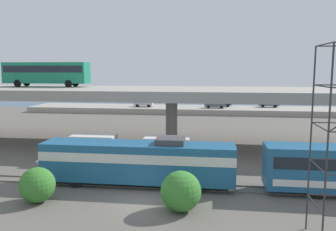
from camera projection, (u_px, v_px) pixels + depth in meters
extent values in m
plane|color=#605B54|center=(139.00, 203.00, 26.08)|extent=(260.00, 260.00, 0.00)
cube|color=#59544C|center=(147.00, 188.00, 29.25)|extent=(110.00, 0.12, 0.12)
cube|color=#59544C|center=(150.00, 182.00, 30.75)|extent=(110.00, 0.12, 0.12)
cube|color=#1E5984|center=(138.00, 162.00, 29.85)|extent=(16.42, 3.00, 3.20)
cube|color=silver|center=(138.00, 155.00, 29.77)|extent=(16.42, 3.04, 0.77)
cone|color=silver|center=(47.00, 162.00, 30.98)|extent=(2.24, 2.85, 2.85)
cube|color=black|center=(65.00, 149.00, 30.59)|extent=(2.24, 2.70, 1.02)
cube|color=#3F3F42|center=(170.00, 141.00, 29.24)|extent=(2.40, 1.80, 0.50)
cylinder|color=black|center=(75.00, 182.00, 29.42)|extent=(0.96, 0.18, 0.96)
cylinder|color=black|center=(86.00, 173.00, 32.07)|extent=(0.96, 0.18, 0.96)
cylinder|color=black|center=(197.00, 188.00, 28.06)|extent=(0.96, 0.18, 0.96)
cylinder|color=black|center=(198.00, 177.00, 30.71)|extent=(0.96, 0.18, 0.96)
cylinder|color=black|center=(319.00, 193.00, 26.83)|extent=(0.92, 0.18, 0.92)
cylinder|color=black|center=(310.00, 182.00, 29.48)|extent=(0.92, 0.18, 0.92)
cube|color=#9E998E|center=(172.00, 93.00, 44.82)|extent=(96.00, 13.00, 1.24)
cylinder|color=#9E998E|center=(172.00, 122.00, 45.31)|extent=(1.50, 1.50, 6.18)
cube|color=#197A56|center=(46.00, 73.00, 49.14)|extent=(12.00, 2.55, 2.90)
cube|color=black|center=(46.00, 69.00, 49.07)|extent=(11.52, 2.59, 0.93)
cube|color=black|center=(87.00, 70.00, 48.30)|extent=(0.08, 2.30, 1.74)
cylinder|color=black|center=(75.00, 83.00, 50.03)|extent=(1.00, 0.26, 1.00)
cylinder|color=black|center=(68.00, 84.00, 47.65)|extent=(1.00, 0.26, 1.00)
cylinder|color=black|center=(27.00, 83.00, 51.01)|extent=(1.00, 0.26, 1.00)
cylinder|color=black|center=(17.00, 83.00, 48.63)|extent=(1.00, 0.26, 1.00)
cube|color=black|center=(62.00, 149.00, 37.33)|extent=(2.00, 2.30, 2.00)
cube|color=silver|center=(94.00, 147.00, 36.83)|extent=(4.60, 2.30, 2.60)
cylinder|color=black|center=(61.00, 161.00, 36.35)|extent=(0.88, 0.28, 0.88)
cylinder|color=black|center=(70.00, 156.00, 38.50)|extent=(0.88, 0.28, 0.88)
cylinder|color=black|center=(100.00, 162.00, 35.79)|extent=(0.88, 0.28, 0.88)
cylinder|color=black|center=(107.00, 157.00, 37.94)|extent=(0.88, 0.28, 0.88)
cube|color=black|center=(134.00, 151.00, 36.30)|extent=(2.00, 2.30, 2.00)
cube|color=silver|center=(167.00, 149.00, 35.80)|extent=(4.60, 2.30, 2.60)
cylinder|color=black|center=(134.00, 164.00, 35.32)|extent=(0.88, 0.28, 0.88)
cylinder|color=black|center=(139.00, 158.00, 37.47)|extent=(0.88, 0.28, 0.88)
cylinder|color=black|center=(176.00, 165.00, 34.76)|extent=(0.88, 0.28, 0.88)
cylinder|color=black|center=(178.00, 159.00, 36.91)|extent=(0.88, 0.28, 0.88)
cylinder|color=#2D2D30|center=(311.00, 141.00, 21.16)|extent=(0.10, 0.10, 11.25)
cylinder|color=#2D2D30|center=(327.00, 153.00, 18.04)|extent=(0.10, 0.10, 11.25)
cylinder|color=#2D2D30|center=(335.00, 196.00, 21.40)|extent=(3.18, 0.07, 0.07)
cylinder|color=#2D2D30|center=(315.00, 204.00, 20.05)|extent=(0.07, 3.18, 0.07)
cylinder|color=#2D2D30|center=(317.00, 166.00, 19.75)|extent=(0.07, 3.18, 0.07)
cylinder|color=#2D2D30|center=(319.00, 127.00, 19.45)|extent=(0.07, 3.18, 0.07)
cylinder|color=#2D2D30|center=(322.00, 86.00, 19.15)|extent=(0.07, 3.18, 0.07)
cylinder|color=#2D2D30|center=(324.00, 44.00, 18.85)|extent=(0.07, 3.18, 0.07)
cube|color=#9E998E|center=(190.00, 110.00, 80.02)|extent=(73.89, 10.39, 1.25)
cube|color=#515459|center=(215.00, 105.00, 77.78)|extent=(4.59, 1.81, 0.70)
cube|color=#1E232B|center=(214.00, 102.00, 77.73)|extent=(2.02, 1.59, 0.48)
cylinder|color=black|center=(221.00, 106.00, 78.48)|extent=(0.64, 0.20, 0.64)
cylinder|color=black|center=(221.00, 107.00, 76.80)|extent=(0.64, 0.20, 0.64)
cylinder|color=black|center=(209.00, 106.00, 78.86)|extent=(0.64, 0.20, 0.64)
cylinder|color=black|center=(208.00, 107.00, 77.17)|extent=(0.64, 0.20, 0.64)
cube|color=black|center=(222.00, 104.00, 80.96)|extent=(4.03, 1.78, 0.70)
cube|color=#1E232B|center=(221.00, 101.00, 80.90)|extent=(1.77, 1.57, 0.48)
cylinder|color=black|center=(228.00, 105.00, 81.67)|extent=(0.64, 0.20, 0.64)
cylinder|color=black|center=(228.00, 106.00, 80.01)|extent=(0.64, 0.20, 0.64)
cylinder|color=black|center=(217.00, 105.00, 82.00)|extent=(0.64, 0.20, 0.64)
cylinder|color=black|center=(217.00, 105.00, 80.33)|extent=(0.64, 0.20, 0.64)
cube|color=#515459|center=(269.00, 104.00, 79.63)|extent=(4.44, 1.74, 0.70)
cube|color=#1E232B|center=(268.00, 102.00, 79.58)|extent=(1.95, 1.54, 0.48)
cylinder|color=black|center=(274.00, 105.00, 80.31)|extent=(0.64, 0.20, 0.64)
cylinder|color=black|center=(275.00, 106.00, 78.68)|extent=(0.64, 0.20, 0.64)
cylinder|color=black|center=(262.00, 105.00, 80.68)|extent=(0.64, 0.20, 0.64)
cylinder|color=black|center=(263.00, 106.00, 79.05)|extent=(0.64, 0.20, 0.64)
cube|color=#B7B7BC|center=(144.00, 104.00, 80.32)|extent=(4.30, 1.75, 0.70)
cube|color=#1E232B|center=(144.00, 101.00, 80.22)|extent=(1.89, 1.54, 0.48)
cylinder|color=black|center=(137.00, 106.00, 79.73)|extent=(0.64, 0.20, 0.64)
cylinder|color=black|center=(139.00, 105.00, 81.36)|extent=(0.64, 0.20, 0.64)
cylinder|color=black|center=(149.00, 106.00, 79.38)|extent=(0.64, 0.20, 0.64)
cylinder|color=black|center=(150.00, 105.00, 81.01)|extent=(0.64, 0.20, 0.64)
cube|color=navy|center=(196.00, 103.00, 102.69)|extent=(140.00, 36.00, 0.01)
sphere|color=#34772A|center=(37.00, 185.00, 26.13)|extent=(2.65, 2.65, 2.65)
sphere|color=#377D2E|center=(181.00, 191.00, 24.48)|extent=(2.87, 2.87, 2.87)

